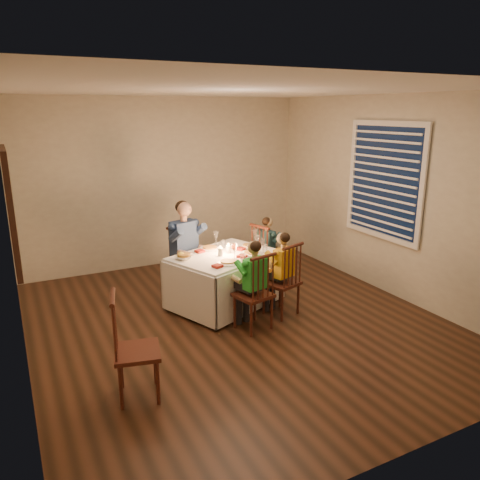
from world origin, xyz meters
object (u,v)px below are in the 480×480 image
dining_table (225,269)px  child_green (253,328)px  chair_near_left (253,328)px  chair_near_right (281,314)px  adult (187,292)px  child_yellow (281,314)px  chair_end (267,286)px  child_teal (267,286)px  serving_bowl (184,257)px  chair_extra (140,395)px  chair_adult (187,292)px

dining_table → child_green: dining_table is taller
chair_near_left → chair_near_right: bearing=-171.6°
adult → child_yellow: bearing=-73.0°
chair_end → child_green: 1.33m
adult → child_teal: size_ratio=1.26×
dining_table → child_teal: bearing=-0.8°
child_yellow → serving_bowl: 1.36m
chair_near_left → chair_extra: 1.66m
chair_extra → adult: (1.22, 2.08, 0.00)m
dining_table → child_yellow: size_ratio=1.50×
chair_near_right → child_yellow: size_ratio=0.89×
adult → child_teal: (1.08, -0.32, 0.00)m
child_yellow → adult: bearing=-75.4°
chair_adult → adult: adult is taller
chair_extra → child_green: bearing=-51.7°
adult → child_green: bearing=-94.2°
chair_near_left → serving_bowl: 1.18m
child_teal → serving_bowl: (-1.32, -0.27, 0.69)m
chair_near_right → child_yellow: 0.00m
serving_bowl → child_green: bearing=-56.9°
chair_adult → chair_near_right: bearing=-73.0°
chair_near_left → chair_end: same height
adult → child_green: (0.28, -1.38, 0.00)m
chair_adult → chair_near_left: bearing=-94.2°
chair_end → chair_extra: size_ratio=0.95×
child_yellow → chair_extra: bearing=6.0°
chair_end → child_teal: 0.00m
chair_end → child_yellow: size_ratio=0.89×
child_green → child_yellow: size_ratio=1.01×
adult → chair_adult: bearing=0.0°
chair_near_right → child_yellow: bearing=180.0°
serving_bowl → dining_table: bearing=-4.5°
chair_near_right → serving_bowl: (-1.00, 0.61, 0.69)m
dining_table → chair_near_right: dining_table is taller
chair_adult → chair_end: (1.08, -0.32, 0.00)m
child_teal → serving_bowl: bearing=85.3°
chair_extra → child_yellow: bearing=-52.7°
chair_near_left → child_teal: child_teal is taller
dining_table → chair_near_left: bearing=-112.1°
dining_table → chair_end: 0.98m
chair_extra → serving_bowl: bearing=-20.0°
chair_end → chair_extra: (-2.31, -1.76, 0.00)m
chair_extra → child_green: 1.66m
chair_extra → adult: bearing=-17.1°
chair_adult → child_teal: child_teal is taller
dining_table → chair_near_left: dining_table is taller
chair_adult → serving_bowl: size_ratio=4.66×
dining_table → child_teal: size_ratio=1.55×
chair_near_left → adult: 1.41m
chair_near_left → child_teal: (0.80, 1.06, 0.00)m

